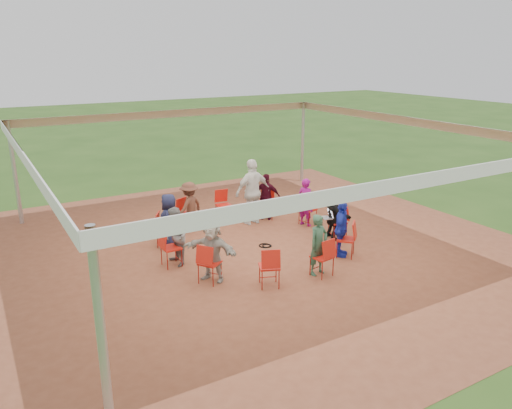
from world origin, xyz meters
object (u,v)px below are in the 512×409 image
chair_10 (346,239)px  standing_person (253,192)px  chair_6 (171,248)px  person_seated_1 (306,202)px  chair_1 (308,209)px  person_seated_8 (341,229)px  person_seated_0 (334,213)px  chair_0 (338,222)px  chair_8 (269,267)px  person_seated_3 (189,207)px  person_seated_4 (169,220)px  laptop (329,215)px  chair_5 (165,230)px  chair_7 (210,263)px  person_seated_2 (266,197)px  person_seated_5 (175,237)px  chair_4 (186,214)px  person_seated_6 (212,250)px  person_seated_7 (318,245)px  cable_coil (266,246)px  chair_3 (224,206)px  chair_9 (322,257)px  chair_2 (267,204)px

chair_10 → standing_person: standing_person is taller
chair_6 → standing_person: 3.60m
chair_10 → person_seated_1: person_seated_1 is taller
chair_1 → person_seated_8: (-0.70, -2.32, 0.25)m
person_seated_0 → chair_0: bearing=-90.0°
chair_8 → person_seated_3: bearing=113.8°
person_seated_4 → laptop: (3.84, -1.62, -0.04)m
chair_5 → chair_7: bearing=32.7°
chair_10 → laptop: 1.27m
chair_0 → person_seated_2: (-0.86, 2.27, 0.25)m
chair_7 → person_seated_5: size_ratio=0.65×
chair_4 → person_seated_6: size_ratio=0.65×
chair_5 → person_seated_6: bearing=35.1°
chair_6 → person_seated_0: 4.45m
chair_8 → person_seated_8: size_ratio=0.65×
chair_6 → person_seated_8: (3.79, -1.53, 0.25)m
person_seated_7 → cable_coil: (-0.15, 2.01, -0.68)m
chair_3 → person_seated_2: bearing=158.4°
chair_5 → chair_9: bearing=65.5°
person_seated_7 → chair_10: bearing=11.2°
person_seated_4 → person_seated_2: bearing=130.9°
chair_1 → chair_3: 2.49m
chair_3 → person_seated_0: person_seated_0 is taller
chair_6 → standing_person: size_ratio=0.47×
chair_4 → person_seated_2: bearing=144.9°
chair_0 → chair_10: same height
person_seated_7 → person_seated_0: bearing=32.7°
person_seated_5 → chair_10: bearing=64.8°
person_seated_5 → chair_5: bearing=168.8°
chair_8 → chair_1: bearing=65.5°
person_seated_7 → standing_person: 3.78m
chair_8 → person_seated_4: person_seated_4 is taller
chair_5 → person_seated_3: person_seated_3 is taller
person_seated_4 → laptop: size_ratio=3.61×
person_seated_2 → person_seated_0: bearing=147.3°
chair_7 → person_seated_5: person_seated_5 is taller
chair_1 → person_seated_6: size_ratio=0.65×
person_seated_6 → person_seated_5: bearing=163.6°
chair_0 → chair_2: (-0.78, 2.37, 0.00)m
chair_1 → cable_coil: bearing=95.6°
chair_9 → person_seated_2: 4.09m
chair_5 → laptop: 4.29m
chair_6 → chair_10: 4.19m
person_seated_5 → standing_person: size_ratio=0.73×
chair_0 → person_seated_0: bearing=90.0°
chair_3 → laptop: (1.71, -2.80, 0.21)m
chair_5 → standing_person: bearing=129.1°
person_seated_4 → person_seated_7: 3.97m
person_seated_0 → person_seated_2: size_ratio=1.00×
chair_10 → person_seated_3: (-2.54, 3.65, 0.25)m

